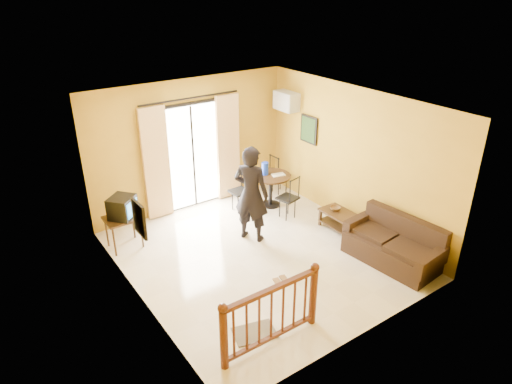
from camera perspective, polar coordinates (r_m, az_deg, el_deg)
ground at (r=8.44m, az=0.42°, el=-7.86°), size 5.00×5.00×0.00m
room_shell at (r=7.64m, az=0.46°, el=2.87°), size 5.00×5.00×5.00m
balcony_door at (r=9.77m, az=-7.86°, el=4.55°), size 2.25×0.14×2.46m
tv_table at (r=8.76m, az=-16.35°, el=-3.51°), size 0.63×0.52×0.63m
television at (r=8.64m, az=-16.36°, el=-1.83°), size 0.60×0.60×0.40m
picture_left at (r=6.62m, az=-14.38°, el=-3.24°), size 0.05×0.42×0.52m
dining_table at (r=9.94m, az=1.84°, el=1.32°), size 0.87×0.87×0.73m
water_jug at (r=9.86m, az=1.14°, el=2.96°), size 0.15×0.15×0.27m
serving_tray at (r=9.87m, az=2.81°, el=2.17°), size 0.31×0.24×0.02m
dining_chairs at (r=10.14m, az=1.60°, el=-1.75°), size 1.68×1.53×0.95m
air_conditioner at (r=10.18m, az=3.79°, el=11.28°), size 0.31×0.60×0.40m
botanical_print at (r=9.91m, az=6.62°, el=7.77°), size 0.05×0.50×0.60m
coffee_table at (r=9.24m, az=10.53°, el=-3.32°), size 0.48×0.86×0.38m
bowl at (r=9.27m, az=9.87°, el=-2.04°), size 0.26×0.26×0.06m
sofa at (r=8.48m, az=16.88°, el=-6.43°), size 0.95×1.81×0.83m
standing_person at (r=8.51m, az=-0.61°, el=-0.26°), size 0.74×0.82×1.89m
stair_balustrade at (r=6.33m, az=1.93°, el=-14.66°), size 1.63×0.13×1.04m
doormat at (r=6.84m, az=-0.19°, el=-17.17°), size 0.68×0.54×0.02m
sandals at (r=7.78m, az=3.20°, el=-11.07°), size 0.30×0.27×0.03m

